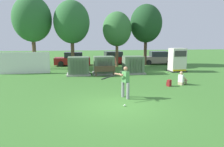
# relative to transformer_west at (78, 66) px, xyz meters

# --- Properties ---
(ground_plane) EXTENTS (96.00, 96.00, 0.00)m
(ground_plane) POSITION_rel_transformer_west_xyz_m (1.90, -9.04, -0.79)
(ground_plane) COLOR #3D752D
(fence_panel) EXTENTS (4.80, 0.12, 2.00)m
(fence_panel) POSITION_rel_transformer_west_xyz_m (-5.06, 1.46, 0.21)
(fence_panel) COLOR white
(fence_panel) RESTS_ON ground
(transformer_west) EXTENTS (2.10, 1.70, 1.62)m
(transformer_west) POSITION_rel_transformer_west_xyz_m (0.00, 0.00, 0.00)
(transformer_west) COLOR #9E9B93
(transformer_west) RESTS_ON ground
(transformer_mid_west) EXTENTS (2.10, 1.70, 1.62)m
(transformer_mid_west) POSITION_rel_transformer_west_xyz_m (2.31, 0.17, 0.00)
(transformer_mid_west) COLOR #9E9B93
(transformer_mid_west) RESTS_ON ground
(transformer_mid_east) EXTENTS (2.10, 1.70, 1.62)m
(transformer_mid_east) POSITION_rel_transformer_west_xyz_m (5.02, -0.00, 0.00)
(transformer_mid_east) COLOR #9E9B93
(transformer_mid_east) RESTS_ON ground
(generator_enclosure) EXTENTS (1.60, 1.40, 2.30)m
(generator_enclosure) POSITION_rel_transformer_west_xyz_m (9.63, 0.45, 0.35)
(generator_enclosure) COLOR #262626
(generator_enclosure) RESTS_ON ground
(park_bench) EXTENTS (1.81, 0.47, 0.92)m
(park_bench) POSITION_rel_transformer_west_xyz_m (2.24, -1.12, -0.25)
(park_bench) COLOR #4C3828
(park_bench) RESTS_ON ground
(batter) EXTENTS (1.57, 0.89, 1.74)m
(batter) POSITION_rel_transformer_west_xyz_m (2.50, -7.77, 0.19)
(batter) COLOR gray
(batter) RESTS_ON ground
(sports_ball) EXTENTS (0.09, 0.09, 0.09)m
(sports_ball) POSITION_rel_transformer_west_xyz_m (2.21, -9.13, -0.74)
(sports_ball) COLOR white
(sports_ball) RESTS_ON ground
(seated_spectator) EXTENTS (0.79, 0.67, 0.96)m
(seated_spectator) POSITION_rel_transformer_west_xyz_m (7.23, -5.14, -0.41)
(seated_spectator) COLOR tan
(seated_spectator) RESTS_ON ground
(backpack) EXTENTS (0.38, 0.37, 0.44)m
(backpack) POSITION_rel_transformer_west_xyz_m (6.13, -5.46, -0.57)
(backpack) COLOR maroon
(backpack) RESTS_ON ground
(tree_left) EXTENTS (3.98, 3.98, 7.60)m
(tree_left) POSITION_rel_transformer_west_xyz_m (-4.65, 4.55, 4.42)
(tree_left) COLOR brown
(tree_left) RESTS_ON ground
(tree_center_left) EXTENTS (3.75, 3.75, 7.16)m
(tree_center_left) POSITION_rel_transformer_west_xyz_m (-0.60, 4.03, 4.12)
(tree_center_left) COLOR brown
(tree_center_left) RESTS_ON ground
(tree_center_right) EXTENTS (3.26, 3.26, 6.23)m
(tree_center_right) POSITION_rel_transformer_west_xyz_m (4.39, 4.90, 3.48)
(tree_center_right) COLOR brown
(tree_center_right) RESTS_ON ground
(tree_right) EXTENTS (3.80, 3.80, 7.27)m
(tree_right) POSITION_rel_transformer_west_xyz_m (8.11, 5.85, 4.20)
(tree_right) COLOR #4C3828
(tree_right) RESTS_ON ground
(parked_car_leftmost) EXTENTS (4.24, 1.99, 1.62)m
(parked_car_leftmost) POSITION_rel_transformer_west_xyz_m (-0.70, 6.67, -0.04)
(parked_car_leftmost) COLOR maroon
(parked_car_leftmost) RESTS_ON ground
(parked_car_left_of_center) EXTENTS (4.35, 2.23, 1.62)m
(parked_car_left_of_center) POSITION_rel_transformer_west_xyz_m (4.22, 7.16, -0.04)
(parked_car_left_of_center) COLOR maroon
(parked_car_left_of_center) RESTS_ON ground
(parked_car_right_of_center) EXTENTS (4.33, 2.19, 1.62)m
(parked_car_right_of_center) POSITION_rel_transformer_west_xyz_m (9.98, 6.47, -0.04)
(parked_car_right_of_center) COLOR gray
(parked_car_right_of_center) RESTS_ON ground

